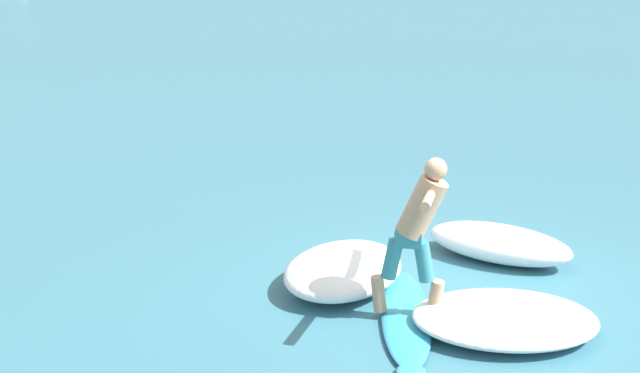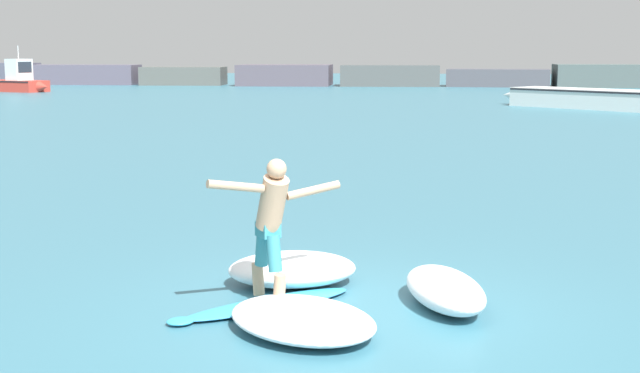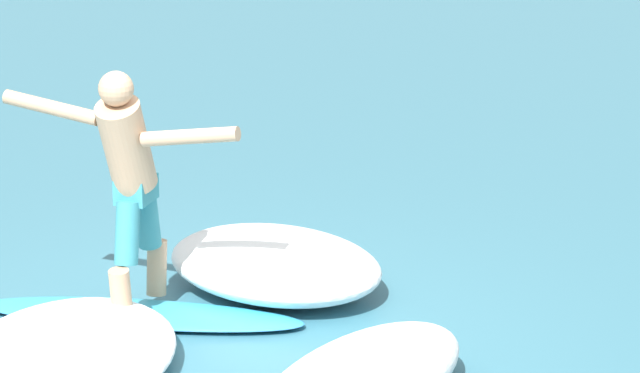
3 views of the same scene
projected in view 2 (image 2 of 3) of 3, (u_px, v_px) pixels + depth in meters
name	position (u px, v px, depth m)	size (l,w,h in m)	color
ground_plane	(345.00, 311.00, 9.70)	(200.00, 200.00, 0.00)	#366F81
rock_jetty_breakwater	(354.00, 75.00, 71.07)	(67.32, 5.05, 4.69)	#4C4C5A
surfboard	(266.00, 304.00, 9.82)	(1.93, 1.86, 0.21)	#33A0C2
surfer	(271.00, 218.00, 9.61)	(1.31, 0.98, 1.61)	tan
fishing_boat_near_jetty	(586.00, 98.00, 43.55)	(8.08, 7.24, 0.94)	white
small_boat_offshore	(17.00, 82.00, 61.04)	(5.41, 3.52, 3.13)	#C13A2D
wave_foam_at_tail	(292.00, 269.00, 10.77)	(1.81, 1.55, 0.38)	white
wave_foam_at_nose	(302.00, 319.00, 8.96)	(2.15, 2.17, 0.26)	white
wave_foam_beside	(445.00, 289.00, 9.83)	(1.21, 1.82, 0.39)	white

